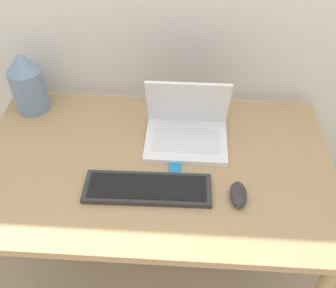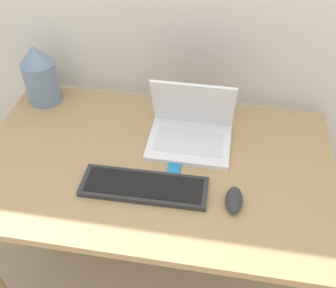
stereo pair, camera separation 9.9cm
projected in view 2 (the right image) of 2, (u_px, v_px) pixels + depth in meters
The scene contains 6 objects.
desk at pixel (154, 179), 1.45m from camera, with size 1.26×0.76×0.76m.
laptop at pixel (191, 129), 1.44m from camera, with size 0.30×0.24×0.24m.
keyboard at pixel (144, 187), 1.29m from camera, with size 0.42×0.14×0.02m.
mouse at pixel (234, 200), 1.24m from camera, with size 0.05×0.11×0.04m.
vase at pixel (40, 75), 1.57m from camera, with size 0.13×0.13×0.25m.
mp3_player at pixel (174, 169), 1.36m from camera, with size 0.04×0.06×0.01m.
Camera 2 is at (0.21, -0.57, 1.75)m, focal length 42.00 mm.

